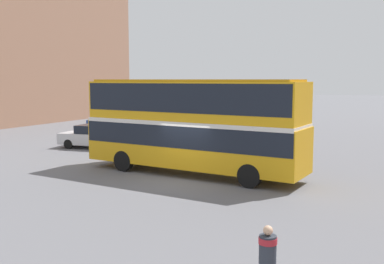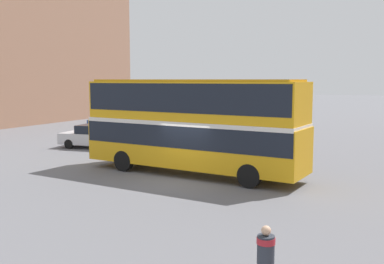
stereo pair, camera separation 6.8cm
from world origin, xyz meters
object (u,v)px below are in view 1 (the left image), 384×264
double_decker_bus (192,120)px  pedestrian_foreground (268,254)px  parked_car_kerb_near (94,136)px  parked_car_kerb_far (113,124)px

double_decker_bus → pedestrian_foreground: 12.46m
parked_car_kerb_near → parked_car_kerb_far: parked_car_kerb_far is taller
pedestrian_foreground → double_decker_bus: bearing=-69.4°
pedestrian_foreground → parked_car_kerb_far: parked_car_kerb_far is taller
pedestrian_foreground → parked_car_kerb_far: (-19.67, 22.20, -0.16)m
pedestrian_foreground → parked_car_kerb_near: 21.97m
double_decker_bus → parked_car_kerb_near: bearing=159.2°
double_decker_bus → parked_car_kerb_far: bearing=143.1°
double_decker_bus → parked_car_kerb_far: double_decker_bus is taller
parked_car_kerb_near → parked_car_kerb_far: 8.05m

